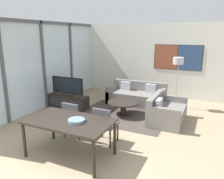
# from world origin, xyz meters

# --- Properties ---
(wall_back) EXTENTS (6.68, 0.09, 2.80)m
(wall_back) POSITION_xyz_m (0.04, 6.04, 1.41)
(wall_back) COLOR silver
(wall_back) RESTS_ON ground_plane
(window_wall_left) EXTENTS (0.07, 6.04, 2.80)m
(window_wall_left) POSITION_xyz_m (-2.83, 3.02, 1.53)
(window_wall_left) COLOR silver
(window_wall_left) RESTS_ON ground_plane
(area_rug) EXTENTS (2.64, 2.12, 0.01)m
(area_rug) POSITION_xyz_m (-0.19, 3.45, 0.00)
(area_rug) COLOR #473D38
(area_rug) RESTS_ON ground_plane
(tv_console) EXTENTS (1.42, 0.41, 0.43)m
(tv_console) POSITION_xyz_m (-2.11, 3.29, 0.21)
(tv_console) COLOR black
(tv_console) RESTS_ON ground_plane
(television) EXTENTS (1.18, 0.20, 0.61)m
(television) POSITION_xyz_m (-2.11, 3.29, 0.73)
(television) COLOR #2D2D33
(television) RESTS_ON tv_console
(sofa_main) EXTENTS (1.97, 0.88, 0.75)m
(sofa_main) POSITION_xyz_m (-0.19, 4.69, 0.26)
(sofa_main) COLOR slate
(sofa_main) RESTS_ON ground_plane
(sofa_side) EXTENTS (0.88, 1.38, 0.75)m
(sofa_side) POSITION_xyz_m (1.06, 3.45, 0.26)
(sofa_side) COLOR slate
(sofa_side) RESTS_ON ground_plane
(coffee_table) EXTENTS (0.95, 0.95, 0.41)m
(coffee_table) POSITION_xyz_m (-0.19, 3.45, 0.31)
(coffee_table) COLOR black
(coffee_table) RESTS_ON ground_plane
(dining_table) EXTENTS (1.70, 0.97, 0.76)m
(dining_table) POSITION_xyz_m (-0.27, 0.85, 0.69)
(dining_table) COLOR black
(dining_table) RESTS_ON ground_plane
(dining_chair_left) EXTENTS (0.46, 0.46, 0.86)m
(dining_chair_left) POSITION_xyz_m (-0.69, 1.58, 0.50)
(dining_chair_left) COLOR #4C4C51
(dining_chair_left) RESTS_ON ground_plane
(dining_chair_centre) EXTENTS (0.46, 0.46, 0.86)m
(dining_chair_centre) POSITION_xyz_m (0.14, 1.56, 0.50)
(dining_chair_centre) COLOR #4C4C51
(dining_chair_centre) RESTS_ON ground_plane
(fruit_bowl) EXTENTS (0.32, 0.32, 0.06)m
(fruit_bowl) POSITION_xyz_m (-0.09, 0.85, 0.79)
(fruit_bowl) COLOR slate
(fruit_bowl) RESTS_ON dining_table
(floor_lamp) EXTENTS (0.32, 0.32, 1.68)m
(floor_lamp) POSITION_xyz_m (1.13, 4.77, 1.42)
(floor_lamp) COLOR #2D2D33
(floor_lamp) RESTS_ON ground_plane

